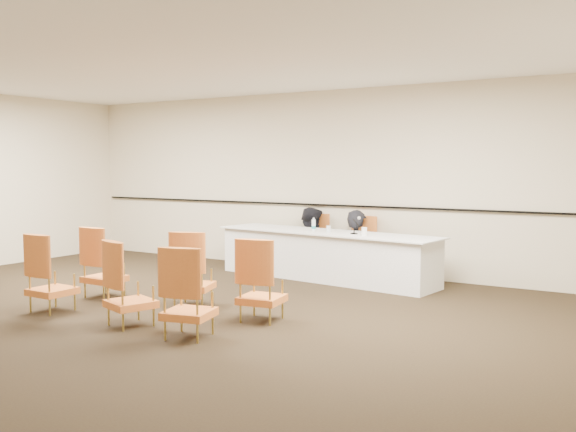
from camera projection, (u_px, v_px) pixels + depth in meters
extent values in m
plane|color=black|center=(154.00, 316.00, 7.50)|extent=(10.00, 10.00, 0.00)
plane|color=white|center=(150.00, 56.00, 7.26)|extent=(10.00, 10.00, 0.00)
cube|color=beige|center=(319.00, 181.00, 10.78)|extent=(10.00, 0.04, 3.00)
cube|color=black|center=(318.00, 205.00, 10.77)|extent=(9.80, 0.04, 0.03)
imported|color=black|center=(357.00, 261.00, 10.20)|extent=(0.70, 0.58, 1.63)
imported|color=black|center=(311.00, 255.00, 10.76)|extent=(0.93, 0.82, 1.60)
cube|color=white|center=(354.00, 234.00, 9.53)|extent=(0.30, 0.22, 0.00)
cylinder|color=silver|center=(328.00, 229.00, 9.80)|extent=(0.09, 0.09, 0.10)
cylinder|color=white|center=(364.00, 232.00, 9.25)|extent=(0.09, 0.09, 0.13)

